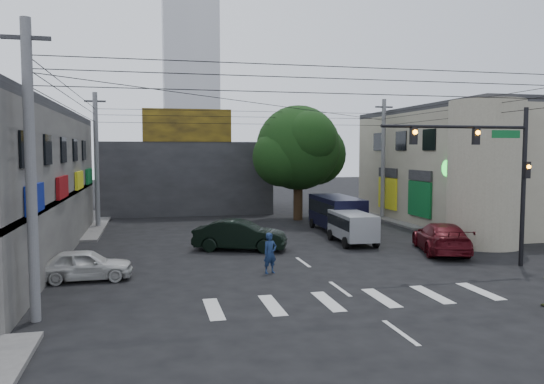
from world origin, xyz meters
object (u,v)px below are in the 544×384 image
object	(u,v)px
maroon_sedan	(441,238)
utility_pole_far_left	(96,161)
street_tree	(298,148)
dark_sedan	(240,235)
traffic_gantry	(492,160)
silver_minivan	(352,228)
traffic_officer	(270,253)
utility_pole_far_right	(383,160)
navy_van	(336,214)
white_compact	(85,265)
utility_pole_near_left	(31,172)

from	to	relation	value
maroon_sedan	utility_pole_far_left	bearing A→B (deg)	-19.05
street_tree	dark_sedan	xyz separation A→B (m)	(-6.39, -11.30, -4.67)
street_tree	maroon_sedan	bearing A→B (deg)	-75.60
street_tree	traffic_gantry	bearing A→B (deg)	-78.01
street_tree	silver_minivan	xyz separation A→B (m)	(0.15, -10.80, -4.59)
street_tree	traffic_officer	bearing A→B (deg)	-109.66
utility_pole_far_right	utility_pole_far_left	bearing A→B (deg)	180.00
street_tree	navy_van	distance (m)	7.66
street_tree	traffic_officer	size ratio (longest dim) A/B	4.96
utility_pole_far_left	navy_van	distance (m)	16.58
utility_pole_far_left	dark_sedan	bearing A→B (deg)	-51.76
street_tree	utility_pole_far_left	world-z (taller)	utility_pole_far_left
dark_sedan	silver_minivan	bearing A→B (deg)	-65.89
dark_sedan	white_compact	world-z (taller)	dark_sedan
street_tree	traffic_gantry	world-z (taller)	street_tree
white_compact	dark_sedan	bearing A→B (deg)	-55.03
white_compact	silver_minivan	world-z (taller)	silver_minivan
utility_pole_near_left	traffic_officer	bearing A→B (deg)	28.81
white_compact	street_tree	bearing A→B (deg)	-39.79
street_tree	dark_sedan	world-z (taller)	street_tree
utility_pole_far_left	dark_sedan	xyz separation A→B (m)	(8.11, -10.30, -3.80)
utility_pole_far_right	silver_minivan	bearing A→B (deg)	-122.96
traffic_gantry	traffic_officer	size ratio (longest dim) A/B	4.10
dark_sedan	navy_van	xyz separation A→B (m)	(7.22, 5.04, 0.34)
maroon_sedan	white_compact	bearing A→B (deg)	24.02
utility_pole_near_left	utility_pole_far_left	world-z (taller)	same
street_tree	utility_pole_far_right	world-z (taller)	utility_pole_far_right
utility_pole_far_left	dark_sedan	world-z (taller)	utility_pole_far_left
silver_minivan	navy_van	xyz separation A→B (m)	(0.69, 4.54, 0.26)
white_compact	navy_van	bearing A→B (deg)	-55.07
traffic_gantry	dark_sedan	bearing A→B (deg)	146.70
utility_pole_near_left	street_tree	bearing A→B (deg)	56.00
silver_minivan	white_compact	bearing A→B (deg)	114.55
traffic_officer	dark_sedan	bearing A→B (deg)	73.41
maroon_sedan	navy_van	size ratio (longest dim) A/B	1.00
utility_pole_near_left	traffic_gantry	bearing A→B (deg)	10.80
maroon_sedan	street_tree	bearing A→B (deg)	-58.52
utility_pole_far_left	utility_pole_far_right	distance (m)	21.00
utility_pole_far_right	white_compact	size ratio (longest dim) A/B	2.44
street_tree	utility_pole_near_left	bearing A→B (deg)	-124.00
utility_pole_near_left	silver_minivan	world-z (taller)	utility_pole_near_left
navy_van	traffic_officer	bearing A→B (deg)	148.42
utility_pole_near_left	utility_pole_far_left	distance (m)	20.50
street_tree	utility_pole_far_left	size ratio (longest dim) A/B	0.95
traffic_gantry	traffic_officer	world-z (taller)	traffic_gantry
utility_pole_far_left	navy_van	bearing A→B (deg)	-18.92
utility_pole_near_left	utility_pole_far_right	xyz separation A→B (m)	(21.00, 20.50, 0.00)
street_tree	traffic_officer	xyz separation A→B (m)	(-6.01, -16.83, -4.60)
utility_pole_far_left	utility_pole_far_right	bearing A→B (deg)	0.00
traffic_gantry	navy_van	distance (m)	12.67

